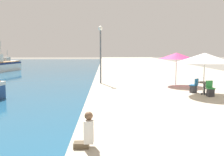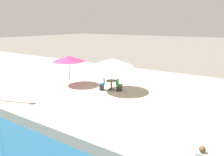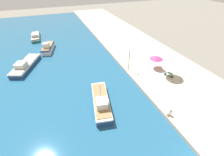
# 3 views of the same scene
# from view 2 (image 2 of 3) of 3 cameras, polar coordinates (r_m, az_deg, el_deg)

# --- Properties ---
(cafe_umbrella_pink) EXTENTS (3.28, 3.28, 2.53)m
(cafe_umbrella_pink) POSITION_cam_2_polar(r_m,az_deg,el_deg) (16.56, -0.00, 4.17)
(cafe_umbrella_pink) COLOR #B7B7B7
(cafe_umbrella_pink) RESTS_ON quay_promenade
(cafe_umbrella_white) EXTENTS (2.68, 2.68, 2.48)m
(cafe_umbrella_white) POSITION_cam_2_polar(r_m,az_deg,el_deg) (18.66, -11.24, 5.00)
(cafe_umbrella_white) COLOR #B7B7B7
(cafe_umbrella_white) RESTS_ON quay_promenade
(cafe_table) EXTENTS (0.80, 0.80, 0.74)m
(cafe_table) POSITION_cam_2_polar(r_m,az_deg,el_deg) (17.16, -0.24, -1.33)
(cafe_table) COLOR #333338
(cafe_table) RESTS_ON quay_promenade
(cafe_chair_left) EXTENTS (0.43, 0.45, 0.91)m
(cafe_chair_left) POSITION_cam_2_polar(r_m,az_deg,el_deg) (16.87, 1.87, -2.34)
(cafe_chair_left) COLOR #2D2D33
(cafe_chair_left) RESTS_ON quay_promenade
(cafe_chair_right) EXTENTS (0.58, 0.59, 0.91)m
(cafe_chair_right) POSITION_cam_2_polar(r_m,az_deg,el_deg) (17.14, -2.64, -2.08)
(cafe_chair_right) COLOR #2D2D33
(cafe_chair_right) RESTS_ON quay_promenade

